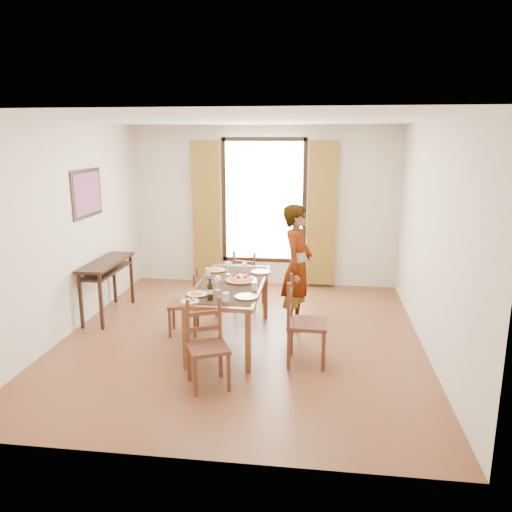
# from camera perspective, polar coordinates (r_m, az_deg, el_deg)

# --- Properties ---
(ground) EXTENTS (5.00, 5.00, 0.00)m
(ground) POSITION_cam_1_polar(r_m,az_deg,el_deg) (6.47, -1.63, -9.31)
(ground) COLOR #582C1B
(ground) RESTS_ON ground
(room_shell) EXTENTS (4.60, 5.10, 2.74)m
(room_shell) POSITION_cam_1_polar(r_m,az_deg,el_deg) (6.17, -1.58, 4.48)
(room_shell) COLOR beige
(room_shell) RESTS_ON ground
(console_table) EXTENTS (0.38, 1.20, 0.80)m
(console_table) POSITION_cam_1_polar(r_m,az_deg,el_deg) (7.37, -16.70, -1.42)
(console_table) COLOR black
(console_table) RESTS_ON ground
(dining_table) EXTENTS (0.81, 1.82, 0.76)m
(dining_table) POSITION_cam_1_polar(r_m,az_deg,el_deg) (6.17, -2.95, -3.70)
(dining_table) COLOR brown
(dining_table) RESTS_ON ground
(chair_west) EXTENTS (0.42, 0.42, 0.84)m
(chair_west) POSITION_cam_1_polar(r_m,az_deg,el_deg) (6.54, -8.00, -5.52)
(chair_west) COLOR brown
(chair_west) RESTS_ON ground
(chair_north) EXTENTS (0.47, 0.47, 0.86)m
(chair_north) POSITION_cam_1_polar(r_m,az_deg,el_deg) (7.53, -0.90, -2.77)
(chair_north) COLOR brown
(chair_north) RESTS_ON ground
(chair_south) EXTENTS (0.52, 0.52, 0.89)m
(chair_south) POSITION_cam_1_polar(r_m,az_deg,el_deg) (5.20, -5.56, -10.34)
(chair_south) COLOR brown
(chair_south) RESTS_ON ground
(chair_east) EXTENTS (0.45, 0.45, 0.99)m
(chair_east) POSITION_cam_1_polar(r_m,az_deg,el_deg) (5.66, 5.50, -7.77)
(chair_east) COLOR brown
(chair_east) RESTS_ON ground
(man) EXTENTS (0.78, 0.67, 1.66)m
(man) POSITION_cam_1_polar(r_m,az_deg,el_deg) (6.61, 4.77, -1.28)
(man) COLOR #94979C
(man) RESTS_ON ground
(plate_sw) EXTENTS (0.27, 0.27, 0.05)m
(plate_sw) POSITION_cam_1_polar(r_m,az_deg,el_deg) (5.70, -6.76, -4.22)
(plate_sw) COLOR silver
(plate_sw) RESTS_ON dining_table
(plate_se) EXTENTS (0.27, 0.27, 0.05)m
(plate_se) POSITION_cam_1_polar(r_m,az_deg,el_deg) (5.58, -1.12, -4.52)
(plate_se) COLOR silver
(plate_se) RESTS_ON dining_table
(plate_nw) EXTENTS (0.27, 0.27, 0.05)m
(plate_nw) POSITION_cam_1_polar(r_m,az_deg,el_deg) (6.69, -4.59, -1.50)
(plate_nw) COLOR silver
(plate_nw) RESTS_ON dining_table
(plate_ne) EXTENTS (0.27, 0.27, 0.05)m
(plate_ne) POSITION_cam_1_polar(r_m,az_deg,el_deg) (6.59, 0.57, -1.69)
(plate_ne) COLOR silver
(plate_ne) RESTS_ON dining_table
(pasta_platter) EXTENTS (0.40, 0.40, 0.10)m
(pasta_platter) POSITION_cam_1_polar(r_m,az_deg,el_deg) (6.19, -1.72, -2.47)
(pasta_platter) COLOR red
(pasta_platter) RESTS_ON dining_table
(caprese_plate) EXTENTS (0.20, 0.20, 0.04)m
(caprese_plate) POSITION_cam_1_polar(r_m,az_deg,el_deg) (5.48, -7.56, -5.05)
(caprese_plate) COLOR silver
(caprese_plate) RESTS_ON dining_table
(wine_glass_a) EXTENTS (0.08, 0.08, 0.18)m
(wine_glass_a) POSITION_cam_1_polar(r_m,az_deg,el_deg) (5.84, -4.40, -3.07)
(wine_glass_a) COLOR white
(wine_glass_a) RESTS_ON dining_table
(wine_glass_b) EXTENTS (0.08, 0.08, 0.18)m
(wine_glass_b) POSITION_cam_1_polar(r_m,az_deg,el_deg) (6.46, -1.35, -1.41)
(wine_glass_b) COLOR white
(wine_glass_b) RESTS_ON dining_table
(wine_glass_c) EXTENTS (0.08, 0.08, 0.18)m
(wine_glass_c) POSITION_cam_1_polar(r_m,az_deg,el_deg) (6.49, -3.23, -1.36)
(wine_glass_c) COLOR white
(wine_glass_c) RESTS_ON dining_table
(tumbler_a) EXTENTS (0.07, 0.07, 0.10)m
(tumbler_a) POSITION_cam_1_polar(r_m,az_deg,el_deg) (5.84, -0.18, -3.46)
(tumbler_a) COLOR silver
(tumbler_a) RESTS_ON dining_table
(tumbler_b) EXTENTS (0.07, 0.07, 0.10)m
(tumbler_b) POSITION_cam_1_polar(r_m,az_deg,el_deg) (6.47, -5.53, -1.82)
(tumbler_b) COLOR silver
(tumbler_b) RESTS_ON dining_table
(tumbler_c) EXTENTS (0.07, 0.07, 0.10)m
(tumbler_c) POSITION_cam_1_polar(r_m,az_deg,el_deg) (5.46, -3.51, -4.69)
(tumbler_c) COLOR silver
(tumbler_c) RESTS_ON dining_table
(wine_bottle) EXTENTS (0.07, 0.07, 0.25)m
(wine_bottle) POSITION_cam_1_polar(r_m,az_deg,el_deg) (5.49, -5.28, -3.81)
(wine_bottle) COLOR black
(wine_bottle) RESTS_ON dining_table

